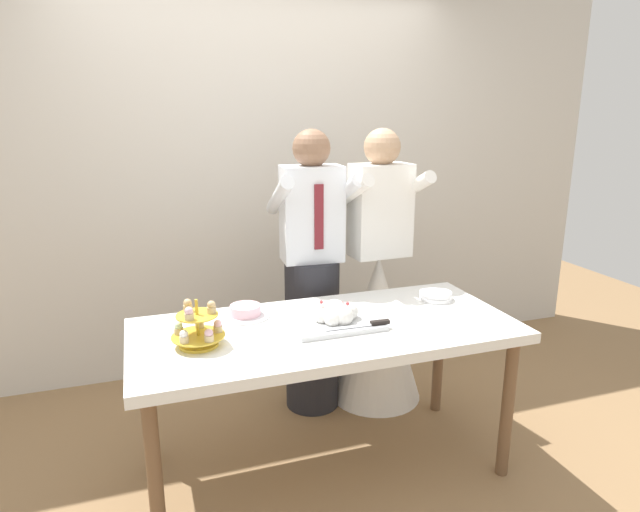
% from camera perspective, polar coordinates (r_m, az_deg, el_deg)
% --- Properties ---
extents(ground_plane, '(8.00, 8.00, 0.00)m').
position_cam_1_polar(ground_plane, '(2.98, 0.58, -21.19)').
color(ground_plane, olive).
extents(rear_wall, '(5.20, 0.10, 2.90)m').
position_cam_1_polar(rear_wall, '(3.74, -6.48, 10.20)').
color(rear_wall, beige).
rests_on(rear_wall, ground_plane).
extents(dessert_table, '(1.80, 0.80, 0.78)m').
position_cam_1_polar(dessert_table, '(2.62, 0.63, -8.76)').
color(dessert_table, white).
rests_on(dessert_table, ground_plane).
extents(cupcake_stand, '(0.23, 0.23, 0.21)m').
position_cam_1_polar(cupcake_stand, '(2.42, -12.62, -7.39)').
color(cupcake_stand, gold).
rests_on(cupcake_stand, dessert_table).
extents(main_cake_tray, '(0.44, 0.31, 0.12)m').
position_cam_1_polar(main_cake_tray, '(2.59, 1.61, -6.30)').
color(main_cake_tray, silver).
rests_on(main_cake_tray, dessert_table).
extents(plate_stack, '(0.18, 0.18, 0.04)m').
position_cam_1_polar(plate_stack, '(2.99, 11.98, -4.06)').
color(plate_stack, white).
rests_on(plate_stack, dessert_table).
extents(round_cake, '(0.24, 0.24, 0.06)m').
position_cam_1_polar(round_cake, '(2.72, -7.77, -5.79)').
color(round_cake, white).
rests_on(round_cake, dessert_table).
extents(person_groom, '(0.49, 0.51, 1.66)m').
position_cam_1_polar(person_groom, '(3.20, -0.83, -3.41)').
color(person_groom, '#232328').
rests_on(person_groom, ground_plane).
extents(person_bride, '(0.56, 0.56, 1.66)m').
position_cam_1_polar(person_bride, '(3.37, 6.00, -5.47)').
color(person_bride, white).
rests_on(person_bride, ground_plane).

